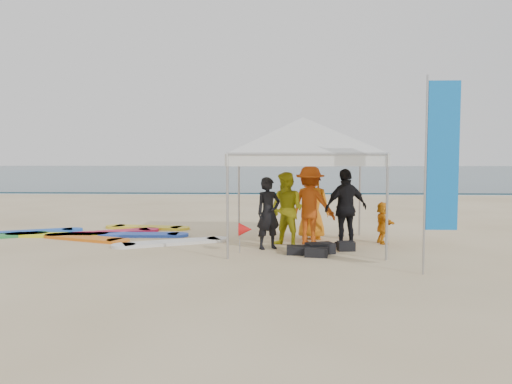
{
  "coord_description": "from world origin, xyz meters",
  "views": [
    {
      "loc": [
        -0.01,
        -9.03,
        2.01
      ],
      "look_at": [
        -0.45,
        2.6,
        1.2
      ],
      "focal_mm": 35.0,
      "sensor_mm": 36.0,
      "label": 1
    }
  ],
  "objects_px": {
    "person_seated": "(383,223)",
    "canopy_tent": "(303,118)",
    "feather_flag": "(441,158)",
    "marker_pennant": "(245,230)",
    "person_orange_a": "(310,205)",
    "person_yellow": "(287,209)",
    "person_black_b": "(346,208)",
    "person_black_a": "(268,213)",
    "surfboard_spread": "(93,235)",
    "person_orange_b": "(312,204)"
  },
  "relations": [
    {
      "from": "person_seated",
      "to": "canopy_tent",
      "type": "height_order",
      "value": "canopy_tent"
    },
    {
      "from": "feather_flag",
      "to": "marker_pennant",
      "type": "relative_size",
      "value": 5.32
    },
    {
      "from": "person_orange_a",
      "to": "marker_pennant",
      "type": "distance_m",
      "value": 1.89
    },
    {
      "from": "person_yellow",
      "to": "person_black_b",
      "type": "distance_m",
      "value": 1.31
    },
    {
      "from": "person_yellow",
      "to": "feather_flag",
      "type": "distance_m",
      "value": 3.82
    },
    {
      "from": "person_yellow",
      "to": "person_seated",
      "type": "relative_size",
      "value": 1.72
    },
    {
      "from": "person_black_a",
      "to": "surfboard_spread",
      "type": "height_order",
      "value": "person_black_a"
    },
    {
      "from": "person_yellow",
      "to": "person_seated",
      "type": "height_order",
      "value": "person_yellow"
    },
    {
      "from": "person_orange_a",
      "to": "canopy_tent",
      "type": "height_order",
      "value": "canopy_tent"
    },
    {
      "from": "person_black_b",
      "to": "person_orange_b",
      "type": "bearing_deg",
      "value": -82.22
    },
    {
      "from": "feather_flag",
      "to": "person_orange_b",
      "type": "bearing_deg",
      "value": 117.33
    },
    {
      "from": "canopy_tent",
      "to": "feather_flag",
      "type": "height_order",
      "value": "feather_flag"
    },
    {
      "from": "person_orange_a",
      "to": "canopy_tent",
      "type": "xyz_separation_m",
      "value": [
        -0.19,
        -0.25,
        1.99
      ]
    },
    {
      "from": "person_orange_a",
      "to": "marker_pennant",
      "type": "relative_size",
      "value": 2.84
    },
    {
      "from": "marker_pennant",
      "to": "person_black_a",
      "type": "bearing_deg",
      "value": 45.0
    },
    {
      "from": "person_black_a",
      "to": "person_black_b",
      "type": "xyz_separation_m",
      "value": [
        1.72,
        0.22,
        0.09
      ]
    },
    {
      "from": "feather_flag",
      "to": "person_orange_a",
      "type": "bearing_deg",
      "value": 123.68
    },
    {
      "from": "person_black_a",
      "to": "canopy_tent",
      "type": "distance_m",
      "value": 2.28
    },
    {
      "from": "person_orange_b",
      "to": "canopy_tent",
      "type": "height_order",
      "value": "canopy_tent"
    },
    {
      "from": "person_yellow",
      "to": "person_black_b",
      "type": "relative_size",
      "value": 0.95
    },
    {
      "from": "marker_pennant",
      "to": "surfboard_spread",
      "type": "relative_size",
      "value": 0.1
    },
    {
      "from": "person_black_a",
      "to": "feather_flag",
      "type": "relative_size",
      "value": 0.47
    },
    {
      "from": "canopy_tent",
      "to": "marker_pennant",
      "type": "xyz_separation_m",
      "value": [
        -1.25,
        -0.91,
        -2.4
      ]
    },
    {
      "from": "person_black_a",
      "to": "person_black_b",
      "type": "bearing_deg",
      "value": -22.34
    },
    {
      "from": "person_black_a",
      "to": "marker_pennant",
      "type": "distance_m",
      "value": 0.74
    },
    {
      "from": "person_black_a",
      "to": "surfboard_spread",
      "type": "relative_size",
      "value": 0.24
    },
    {
      "from": "marker_pennant",
      "to": "person_orange_b",
      "type": "bearing_deg",
      "value": 50.46
    },
    {
      "from": "person_orange_a",
      "to": "person_black_b",
      "type": "xyz_separation_m",
      "value": [
        0.77,
        -0.46,
        -0.02
      ]
    },
    {
      "from": "person_seated",
      "to": "person_yellow",
      "type": "bearing_deg",
      "value": 95.91
    },
    {
      "from": "person_black_b",
      "to": "surfboard_spread",
      "type": "height_order",
      "value": "person_black_b"
    },
    {
      "from": "person_orange_b",
      "to": "surfboard_spread",
      "type": "xyz_separation_m",
      "value": [
        -5.56,
        0.24,
        -0.83
      ]
    },
    {
      "from": "person_orange_b",
      "to": "person_seated",
      "type": "relative_size",
      "value": 1.78
    },
    {
      "from": "marker_pennant",
      "to": "canopy_tent",
      "type": "bearing_deg",
      "value": 36.07
    },
    {
      "from": "canopy_tent",
      "to": "person_yellow",
      "type": "bearing_deg",
      "value": -161.82
    },
    {
      "from": "person_black_b",
      "to": "surfboard_spread",
      "type": "xyz_separation_m",
      "value": [
        -6.23,
        1.38,
        -0.85
      ]
    },
    {
      "from": "person_orange_b",
      "to": "marker_pennant",
      "type": "distance_m",
      "value": 2.43
    },
    {
      "from": "feather_flag",
      "to": "surfboard_spread",
      "type": "height_order",
      "value": "feather_flag"
    },
    {
      "from": "person_seated",
      "to": "surfboard_spread",
      "type": "xyz_separation_m",
      "value": [
        -7.17,
        0.83,
        -0.45
      ]
    },
    {
      "from": "person_orange_a",
      "to": "canopy_tent",
      "type": "distance_m",
      "value": 2.01
    },
    {
      "from": "person_orange_a",
      "to": "surfboard_spread",
      "type": "xyz_separation_m",
      "value": [
        -5.47,
        0.92,
        -0.87
      ]
    },
    {
      "from": "feather_flag",
      "to": "marker_pennant",
      "type": "xyz_separation_m",
      "value": [
        -3.43,
        1.82,
        -1.5
      ]
    },
    {
      "from": "person_orange_b",
      "to": "person_seated",
      "type": "xyz_separation_m",
      "value": [
        1.61,
        -0.6,
        -0.38
      ]
    },
    {
      "from": "marker_pennant",
      "to": "surfboard_spread",
      "type": "bearing_deg",
      "value": 152.64
    },
    {
      "from": "person_yellow",
      "to": "person_orange_b",
      "type": "relative_size",
      "value": 0.97
    },
    {
      "from": "person_orange_b",
      "to": "feather_flag",
      "type": "bearing_deg",
      "value": 122.46
    },
    {
      "from": "person_yellow",
      "to": "person_seated",
      "type": "xyz_separation_m",
      "value": [
        2.24,
        0.46,
        -0.35
      ]
    },
    {
      "from": "person_black_a",
      "to": "surfboard_spread",
      "type": "bearing_deg",
      "value": 130.7
    },
    {
      "from": "person_black_a",
      "to": "feather_flag",
      "type": "distance_m",
      "value": 3.93
    },
    {
      "from": "person_seated",
      "to": "canopy_tent",
      "type": "bearing_deg",
      "value": 94.66
    },
    {
      "from": "canopy_tent",
      "to": "marker_pennant",
      "type": "relative_size",
      "value": 6.9
    }
  ]
}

